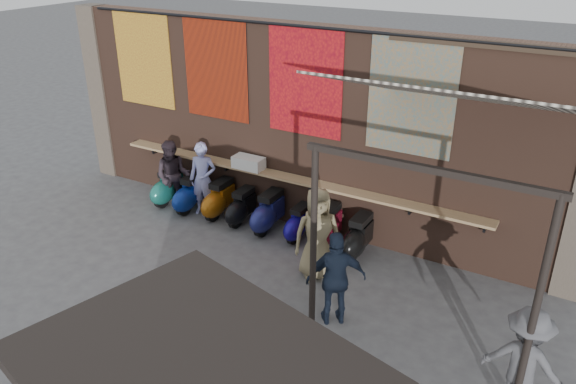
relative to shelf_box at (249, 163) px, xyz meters
The scene contains 30 objects.
ground 2.76m from the shelf_box, 69.29° to the right, with size 70.00×70.00×0.00m, color #474749.
brick_wall 1.22m from the shelf_box, 24.70° to the left, with size 10.00×0.40×4.00m, color brown.
pier_left 4.41m from the shelf_box, behind, with size 0.50×0.50×4.00m, color #4C4238.
eating_counter 0.88m from the shelf_box, ahead, with size 8.00×0.32×0.05m, color #9E7A51.
shelf_box is the anchor object (origin of this frame).
tapestry_redgold 3.25m from the shelf_box, behind, with size 1.50×0.02×2.00m, color maroon.
tapestry_sun 1.95m from the shelf_box, 167.77° to the left, with size 1.50×0.02×2.00m, color red.
tapestry_orange 2.12m from the shelf_box, ahead, with size 1.50×0.02×2.00m, color red.
tapestry_multi 3.63m from the shelf_box, ahead, with size 1.50×0.02×2.00m, color #236681.
hang_rail 2.87m from the shelf_box, 11.06° to the left, with size 0.06×0.06×9.50m, color black.
scooter_stool_0 2.13m from the shelf_box, behind, with size 0.36×0.81×0.77m, color #1A695D, non-canonical shape.
scooter_stool_1 1.57m from the shelf_box, 164.85° to the right, with size 0.37×0.82×0.78m, color navy, non-canonical shape.
scooter_stool_2 1.06m from the shelf_box, 156.49° to the right, with size 0.37×0.83×0.79m, color #924D0D, non-canonical shape.
scooter_stool_3 0.93m from the shelf_box, 91.73° to the right, with size 0.34×0.76×0.73m, color black, non-canonical shape.
scooter_stool_4 1.09m from the shelf_box, 23.68° to the right, with size 0.38×0.85×0.81m, color navy, non-canonical shape.
scooter_stool_5 1.62m from the shelf_box, 11.61° to the right, with size 0.32×0.71×0.68m, color #140B7F, non-canonical shape.
scooter_stool_6 2.10m from the shelf_box, ahead, with size 0.38×0.85×0.81m, color #A21530, non-canonical shape.
scooter_stool_7 2.72m from the shelf_box, ahead, with size 0.37×0.82×0.78m, color black, non-canonical shape.
diner_left 1.10m from the shelf_box, 162.59° to the right, with size 0.58×0.38×1.58m, color #979DDD.
diner_right 1.76m from the shelf_box, 164.57° to the right, with size 0.75×0.59×1.55m, color #2E242B.
shopper_navy 3.80m from the shelf_box, 36.51° to the right, with size 0.91×0.38×1.56m, color black.
shopper_grey 6.40m from the shelf_box, 25.22° to the right, with size 0.99×0.57×1.53m, color #4F4F53.
shopper_tan 2.58m from the shelf_box, 29.59° to the right, with size 0.81×0.53×1.67m, color #867755.
stall_roof 7.41m from the shelf_box, 59.41° to the right, with size 2.58×1.99×0.12m, color black.
stall_sign 6.72m from the shelf_box, 53.95° to the right, with size 1.20×0.04×0.50m, color gold.
awning_canvas 5.13m from the shelf_box, 17.76° to the right, with size 3.20×3.40×0.03m, color beige.
awning_ledger 5.14m from the shelf_box, ahead, with size 3.30×0.08×0.12m, color #33261C.
awning_header 5.56m from the shelf_box, 33.57° to the right, with size 3.00×0.08×0.08m, color black.
awning_post_left 4.16m from the shelf_box, 44.32° to the right, with size 0.09×0.09×3.10m, color black.
awning_post_right 6.46m from the shelf_box, 26.69° to the right, with size 0.09×0.09×3.10m, color black.
Camera 1 is at (5.03, -6.41, 5.52)m, focal length 35.00 mm.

